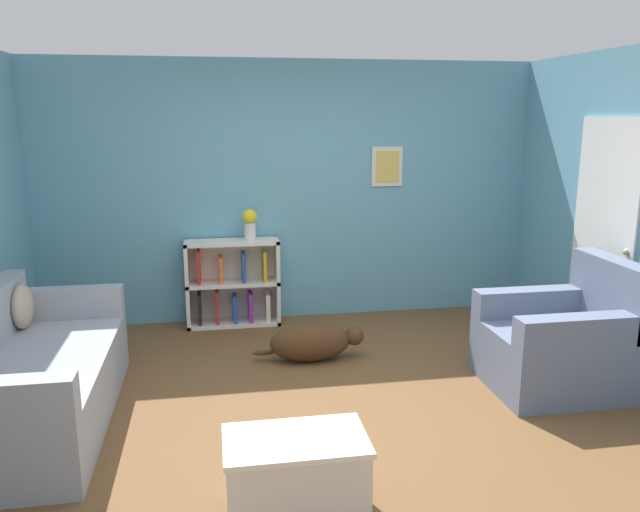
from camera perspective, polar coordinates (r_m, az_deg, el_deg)
name	(u,v)px	position (r m, az deg, el deg)	size (l,w,h in m)	color
ground_plane	(329,412)	(4.58, 0.87, -14.05)	(14.00, 14.00, 0.00)	brown
wall_back	(290,192)	(6.36, -2.80, 5.85)	(5.60, 0.13, 2.60)	#609EB7
couch	(30,380)	(4.72, -25.02, -10.25)	(0.91, 1.98, 0.86)	#9399A3
bookshelf	(233,284)	(6.30, -7.94, -2.60)	(0.92, 0.29, 0.86)	silver
recliner_chair	(564,343)	(5.20, 21.44, -7.39)	(1.04, 0.89, 1.00)	slate
coffee_table	(296,476)	(3.42, -2.23, -19.45)	(0.74, 0.44, 0.46)	silver
dog	(313,342)	(5.39, -0.68, -7.85)	(0.97, 0.30, 0.33)	#472D19
vase	(250,223)	(6.15, -6.44, 3.06)	(0.15, 0.15, 0.31)	silver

